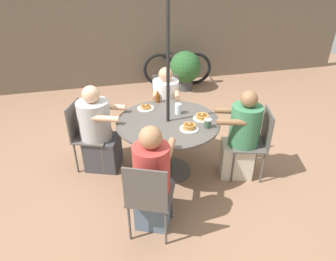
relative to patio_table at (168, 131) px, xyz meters
name	(u,v)px	position (x,y,z in m)	size (l,w,h in m)	color
ground_plane	(168,170)	(0.00, 0.00, -0.59)	(12.00, 12.00, 0.00)	#8C664C
back_fence	(129,38)	(0.00, 3.24, 0.38)	(10.00, 0.06, 1.95)	brown
patio_table	(168,131)	(0.00, 0.00, 0.00)	(1.22, 1.22, 0.73)	#4C4742
umbrella_pole	(168,95)	(0.00, 0.00, 0.46)	(0.04, 0.04, 2.11)	black
patio_chair_north	(255,139)	(1.00, -0.31, -0.09)	(0.52, 0.52, 0.88)	#514C47
diner_north	(241,139)	(0.84, -0.26, -0.08)	(0.57, 0.48, 1.13)	beige
patio_chair_east	(166,101)	(0.22, 1.03, -0.09)	(0.49, 0.49, 0.88)	#514C47
diner_east	(166,107)	(0.18, 0.86, -0.11)	(0.45, 0.55, 1.08)	gray
patio_chair_south	(85,132)	(-0.98, 0.38, -0.09)	(0.53, 0.53, 0.88)	#514C47
diner_south	(98,133)	(-0.82, 0.32, -0.09)	(0.61, 0.53, 1.12)	#3D3D42
patio_chair_west	(149,195)	(-0.42, -0.96, -0.09)	(0.54, 0.54, 0.88)	#514C47
diner_west	(153,182)	(-0.36, -0.80, -0.07)	(0.50, 0.57, 1.14)	slate
pancake_plate_a	(189,127)	(0.18, -0.25, 0.16)	(0.21, 0.21, 0.07)	white
pancake_plate_b	(202,117)	(0.41, -0.05, 0.16)	(0.21, 0.21, 0.06)	white
pancake_plate_c	(146,107)	(-0.19, 0.39, 0.15)	(0.21, 0.21, 0.05)	white
syrup_bottle	(158,98)	(0.00, 0.55, 0.19)	(0.09, 0.06, 0.15)	brown
coffee_cup	(208,123)	(0.39, -0.26, 0.18)	(0.08, 0.08, 0.10)	#33513D
drinking_glass_a	(178,109)	(0.17, 0.16, 0.20)	(0.08, 0.08, 0.13)	silver
bicycle	(177,69)	(0.95, 2.92, -0.24)	(1.44, 0.44, 0.71)	black
potted_shrub	(185,68)	(1.02, 2.62, -0.14)	(0.64, 0.64, 0.80)	#3D3D3F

